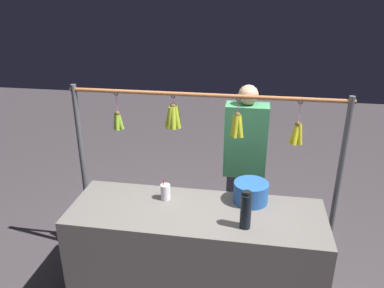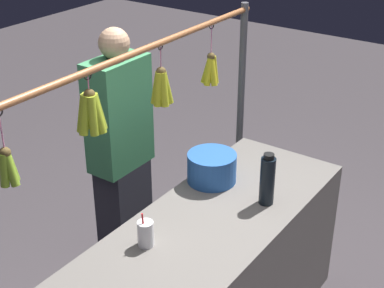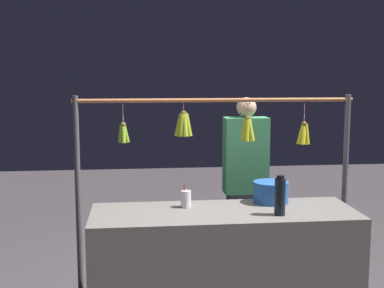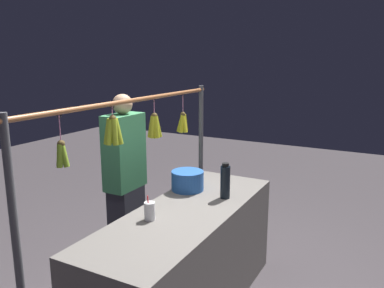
# 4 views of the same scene
# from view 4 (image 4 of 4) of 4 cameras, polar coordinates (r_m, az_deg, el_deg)

# --- Properties ---
(market_counter) EXTENTS (1.89, 0.65, 0.80)m
(market_counter) POSITION_cam_4_polar(r_m,az_deg,el_deg) (3.00, -0.90, -16.71)
(market_counter) COLOR #66605B
(market_counter) RESTS_ON ground
(display_rack) EXTENTS (2.19, 0.14, 1.60)m
(display_rack) POSITION_cam_4_polar(r_m,az_deg,el_deg) (2.95, -8.04, -1.93)
(display_rack) COLOR #4C4C51
(display_rack) RESTS_ON ground
(water_bottle) EXTENTS (0.08, 0.08, 0.28)m
(water_bottle) POSITION_cam_4_polar(r_m,az_deg,el_deg) (3.03, 4.86, -5.45)
(water_bottle) COLOR black
(water_bottle) RESTS_ON market_counter
(blue_bucket) EXTENTS (0.26, 0.26, 0.16)m
(blue_bucket) POSITION_cam_4_polar(r_m,az_deg,el_deg) (3.21, -0.66, -5.34)
(blue_bucket) COLOR #265AAA
(blue_bucket) RESTS_ON market_counter
(drink_cup) EXTENTS (0.07, 0.07, 0.17)m
(drink_cup) POSITION_cam_4_polar(r_m,az_deg,el_deg) (2.66, -6.19, -9.68)
(drink_cup) COLOR silver
(drink_cup) RESTS_ON market_counter
(vendor_person) EXTENTS (0.37, 0.20, 1.57)m
(vendor_person) POSITION_cam_4_polar(r_m,az_deg,el_deg) (3.50, -9.67, -5.83)
(vendor_person) COLOR #2D2D38
(vendor_person) RESTS_ON ground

